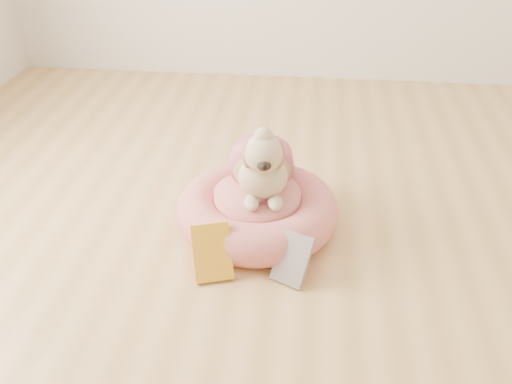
# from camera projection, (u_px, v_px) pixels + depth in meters

# --- Properties ---
(floor) EXTENTS (4.50, 4.50, 0.00)m
(floor) POSITION_uv_depth(u_px,v_px,m) (308.00, 325.00, 1.84)
(floor) COLOR tan
(floor) RESTS_ON ground
(pet_bed) EXTENTS (0.64, 0.64, 0.17)m
(pet_bed) POSITION_uv_depth(u_px,v_px,m) (257.00, 210.00, 2.27)
(pet_bed) COLOR #D45368
(pet_bed) RESTS_ON floor
(dog) EXTENTS (0.36, 0.48, 0.32)m
(dog) POSITION_uv_depth(u_px,v_px,m) (262.00, 151.00, 2.16)
(dog) COLOR brown
(dog) RESTS_ON pet_bed
(book_yellow) EXTENTS (0.17, 0.16, 0.19)m
(book_yellow) POSITION_uv_depth(u_px,v_px,m) (212.00, 252.00, 2.01)
(book_yellow) COLOR yellow
(book_yellow) RESTS_ON floor
(book_white) EXTENTS (0.16, 0.15, 0.17)m
(book_white) POSITION_uv_depth(u_px,v_px,m) (292.00, 259.00, 2.00)
(book_white) COLOR silver
(book_white) RESTS_ON floor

